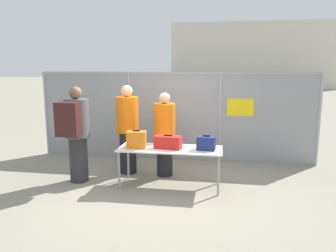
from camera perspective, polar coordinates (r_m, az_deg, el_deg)
The scene contains 11 objects.
ground_plane at distance 6.24m, azimuth -1.52°, elevation -10.60°, with size 120.00×120.00×0.00m, color gray.
fence_section at distance 7.79m, azimuth 1.12°, elevation 2.02°, with size 6.61×0.07×2.11m.
inspection_table at distance 6.06m, azimuth 0.37°, elevation -4.40°, with size 1.91×0.72×0.75m.
suitcase_orange at distance 6.07m, azimuth -5.52°, elevation -2.36°, with size 0.37×0.28×0.34m.
suitcase_red at distance 6.00m, azimuth -0.00°, elevation -2.85°, with size 0.52×0.29×0.26m.
suitcase_navy at distance 5.94m, azimuth 6.67°, elevation -2.97°, with size 0.35×0.26×0.27m.
traveler_hooded at distance 6.48m, azimuth -15.78°, elevation -0.80°, with size 0.46×0.71×1.86m.
security_worker_near at distance 6.67m, azimuth -0.58°, elevation -1.28°, with size 0.43×0.43×1.72m.
security_worker_far at distance 6.88m, azimuth -7.05°, elevation -0.40°, with size 0.46×0.46×1.86m.
utility_trailer at distance 9.51m, azimuth 8.68°, elevation -0.90°, with size 3.91×2.29×0.66m.
distant_hangar at distance 38.72m, azimuth 14.19°, elevation 11.63°, with size 16.69×8.87×6.64m.
Camera 1 is at (1.08, -5.73, 2.23)m, focal length 35.00 mm.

